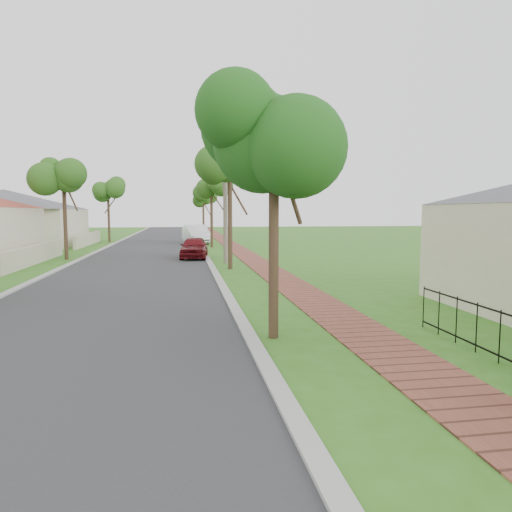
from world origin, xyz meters
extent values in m
plane|color=#326518|center=(0.00, 0.00, 0.00)|extent=(160.00, 160.00, 0.00)
cube|color=#28282B|center=(-3.00, 20.00, 0.00)|extent=(7.00, 120.00, 0.02)
cube|color=#9E9E99|center=(0.65, 20.00, 0.00)|extent=(0.30, 120.00, 0.10)
cube|color=#9E9E99|center=(-6.65, 20.00, 0.00)|extent=(0.30, 120.00, 0.10)
cube|color=brown|center=(3.25, 20.00, 0.00)|extent=(1.50, 120.00, 0.03)
cylinder|color=black|center=(4.90, 1.33, 0.50)|extent=(0.02, 0.02, 1.00)
cylinder|color=black|center=(4.90, 2.00, 0.50)|extent=(0.02, 0.02, 1.00)
cylinder|color=black|center=(4.90, 2.67, 0.50)|extent=(0.02, 0.02, 1.00)
cylinder|color=black|center=(4.90, 3.33, 0.50)|extent=(0.02, 0.02, 1.00)
cylinder|color=black|center=(4.90, 4.00, 0.50)|extent=(0.02, 0.02, 1.00)
cylinder|color=#382619|center=(1.50, 16.00, 2.27)|extent=(0.22, 0.22, 4.55)
sphere|color=#174612|center=(1.50, 16.00, 4.68)|extent=(1.70, 1.70, 1.70)
cylinder|color=#382619|center=(1.50, 30.00, 2.45)|extent=(0.22, 0.22, 4.90)
sphere|color=#174612|center=(1.50, 30.00, 5.04)|extent=(1.70, 1.70, 1.70)
cylinder|color=#382619|center=(1.50, 44.00, 2.10)|extent=(0.22, 0.22, 4.20)
sphere|color=#174612|center=(1.50, 44.00, 4.32)|extent=(1.70, 1.70, 1.70)
cylinder|color=#382619|center=(-7.50, 22.00, 2.45)|extent=(0.22, 0.22, 4.90)
sphere|color=#174612|center=(-7.50, 22.00, 5.04)|extent=(1.70, 1.70, 1.70)
cylinder|color=#382619|center=(-7.50, 38.00, 2.27)|extent=(0.22, 0.22, 4.55)
sphere|color=#174612|center=(-7.50, 38.00, 4.68)|extent=(1.70, 1.70, 1.70)
cube|color=#BFB299|center=(-8.60, 20.00, 0.50)|extent=(0.25, 10.00, 1.00)
cube|color=beige|center=(-15.00, 34.00, 1.50)|extent=(11.00, 10.00, 3.00)
pyramid|color=#4C4C51|center=(-15.00, 34.00, 3.80)|extent=(15.56, 15.56, 1.60)
cube|color=#BFB299|center=(-8.60, 34.00, 0.50)|extent=(0.25, 10.00, 1.00)
imported|color=#590D12|center=(-0.10, 21.43, 0.65)|extent=(1.89, 3.92, 1.29)
imported|color=white|center=(0.40, 34.23, 0.82)|extent=(2.53, 5.22, 1.65)
cylinder|color=#382619|center=(1.17, 3.69, 2.16)|extent=(0.22, 0.22, 4.32)
sphere|color=#205819|center=(1.17, 3.69, 4.44)|extent=(2.15, 2.15, 2.15)
cylinder|color=#77685C|center=(1.52, 18.60, 4.19)|extent=(0.24, 0.24, 8.38)
cube|color=#77685C|center=(1.52, 18.60, 7.98)|extent=(1.20, 0.08, 0.08)
camera|label=1|loc=(-0.78, -5.97, 2.76)|focal=32.00mm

